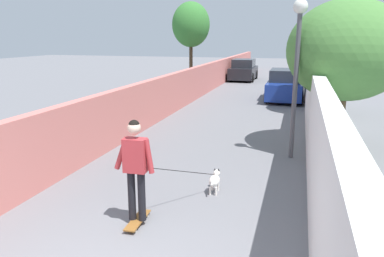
{
  "coord_description": "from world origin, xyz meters",
  "views": [
    {
      "loc": [
        -3.49,
        -2.37,
        3.16
      ],
      "look_at": [
        4.93,
        0.05,
        1.0
      ],
      "focal_mm": 35.02,
      "sensor_mm": 36.0,
      "label": 1
    }
  ],
  "objects_px": {
    "tree_right_near": "(332,43)",
    "car_far": "(243,70)",
    "tree_right_far": "(347,51)",
    "dog": "(214,180)",
    "person_skateboarder": "(135,162)",
    "tree_left_mid": "(191,25)",
    "car_near": "(285,86)",
    "lamp_post": "(298,51)",
    "skateboard": "(138,220)"
  },
  "relations": [
    {
      "from": "dog",
      "to": "car_far",
      "type": "relative_size",
      "value": 0.52
    },
    {
      "from": "tree_right_far",
      "to": "tree_right_near",
      "type": "bearing_deg",
      "value": 0.19
    },
    {
      "from": "tree_right_near",
      "to": "dog",
      "type": "bearing_deg",
      "value": 163.92
    },
    {
      "from": "lamp_post",
      "to": "skateboard",
      "type": "relative_size",
      "value": 5.02
    },
    {
      "from": "tree_right_near",
      "to": "lamp_post",
      "type": "height_order",
      "value": "tree_right_near"
    },
    {
      "from": "person_skateboarder",
      "to": "car_far",
      "type": "bearing_deg",
      "value": 3.85
    },
    {
      "from": "tree_left_mid",
      "to": "tree_right_near",
      "type": "bearing_deg",
      "value": -127.99
    },
    {
      "from": "tree_right_near",
      "to": "dog",
      "type": "xyz_separation_m",
      "value": [
        -9.39,
        2.71,
        -2.6
      ]
    },
    {
      "from": "lamp_post",
      "to": "car_far",
      "type": "height_order",
      "value": "lamp_post"
    },
    {
      "from": "person_skateboarder",
      "to": "tree_right_near",
      "type": "bearing_deg",
      "value": -18.38
    },
    {
      "from": "tree_right_near",
      "to": "tree_right_far",
      "type": "bearing_deg",
      "value": -179.81
    },
    {
      "from": "car_near",
      "to": "tree_left_mid",
      "type": "bearing_deg",
      "value": 63.82
    },
    {
      "from": "skateboard",
      "to": "person_skateboarder",
      "type": "distance_m",
      "value": 1.05
    },
    {
      "from": "skateboard",
      "to": "dog",
      "type": "height_order",
      "value": "dog"
    },
    {
      "from": "car_far",
      "to": "tree_right_far",
      "type": "bearing_deg",
      "value": -162.81
    },
    {
      "from": "lamp_post",
      "to": "car_near",
      "type": "distance_m",
      "value": 9.92
    },
    {
      "from": "lamp_post",
      "to": "car_far",
      "type": "distance_m",
      "value": 18.42
    },
    {
      "from": "person_skateboarder",
      "to": "tree_right_far",
      "type": "bearing_deg",
      "value": -33.56
    },
    {
      "from": "tree_right_near",
      "to": "skateboard",
      "type": "height_order",
      "value": "tree_right_near"
    },
    {
      "from": "dog",
      "to": "car_far",
      "type": "height_order",
      "value": "car_far"
    },
    {
      "from": "car_far",
      "to": "lamp_post",
      "type": "bearing_deg",
      "value": -167.56
    },
    {
      "from": "tree_left_mid",
      "to": "tree_right_far",
      "type": "relative_size",
      "value": 1.25
    },
    {
      "from": "tree_right_near",
      "to": "car_far",
      "type": "height_order",
      "value": "tree_right_near"
    },
    {
      "from": "skateboard",
      "to": "car_far",
      "type": "distance_m",
      "value": 22.45
    },
    {
      "from": "tree_right_near",
      "to": "lamp_post",
      "type": "relative_size",
      "value": 1.1
    },
    {
      "from": "tree_right_near",
      "to": "tree_left_mid",
      "type": "distance_m",
      "value": 9.8
    },
    {
      "from": "tree_right_near",
      "to": "tree_right_far",
      "type": "distance_m",
      "value": 5.5
    },
    {
      "from": "tree_left_mid",
      "to": "dog",
      "type": "relative_size",
      "value": 2.59
    },
    {
      "from": "tree_right_near",
      "to": "person_skateboarder",
      "type": "xyz_separation_m",
      "value": [
        -11.07,
        3.68,
        -1.76
      ]
    },
    {
      "from": "tree_right_far",
      "to": "car_far",
      "type": "relative_size",
      "value": 1.08
    },
    {
      "from": "tree_left_mid",
      "to": "person_skateboarder",
      "type": "relative_size",
      "value": 2.95
    },
    {
      "from": "tree_right_far",
      "to": "car_near",
      "type": "distance_m",
      "value": 9.07
    },
    {
      "from": "tree_left_mid",
      "to": "tree_right_far",
      "type": "bearing_deg",
      "value": -146.19
    },
    {
      "from": "car_far",
      "to": "dog",
      "type": "bearing_deg",
      "value": -173.17
    },
    {
      "from": "tree_right_near",
      "to": "tree_left_mid",
      "type": "xyz_separation_m",
      "value": [
        6.0,
        7.68,
        0.95
      ]
    },
    {
      "from": "skateboard",
      "to": "car_far",
      "type": "xyz_separation_m",
      "value": [
        22.39,
        1.51,
        0.65
      ]
    },
    {
      "from": "car_near",
      "to": "tree_right_near",
      "type": "bearing_deg",
      "value": -149.5
    },
    {
      "from": "tree_left_mid",
      "to": "person_skateboarder",
      "type": "bearing_deg",
      "value": -166.8
    },
    {
      "from": "tree_right_far",
      "to": "car_near",
      "type": "height_order",
      "value": "tree_right_far"
    },
    {
      "from": "tree_right_far",
      "to": "car_far",
      "type": "bearing_deg",
      "value": 17.19
    },
    {
      "from": "tree_left_mid",
      "to": "car_near",
      "type": "bearing_deg",
      "value": -116.18
    },
    {
      "from": "tree_left_mid",
      "to": "car_far",
      "type": "relative_size",
      "value": 1.36
    },
    {
      "from": "tree_left_mid",
      "to": "car_far",
      "type": "distance_m",
      "value": 6.65
    },
    {
      "from": "tree_right_near",
      "to": "lamp_post",
      "type": "distance_m",
      "value": 6.67
    },
    {
      "from": "tree_left_mid",
      "to": "car_near",
      "type": "xyz_separation_m",
      "value": [
        -2.87,
        -5.84,
        -3.12
      ]
    },
    {
      "from": "skateboard",
      "to": "dog",
      "type": "relative_size",
      "value": 0.4
    },
    {
      "from": "person_skateboarder",
      "to": "car_far",
      "type": "relative_size",
      "value": 0.46
    },
    {
      "from": "tree_left_mid",
      "to": "skateboard",
      "type": "distance_m",
      "value": 17.94
    },
    {
      "from": "lamp_post",
      "to": "tree_right_near",
      "type": "bearing_deg",
      "value": -10.73
    },
    {
      "from": "person_skateboarder",
      "to": "car_far",
      "type": "distance_m",
      "value": 22.44
    }
  ]
}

